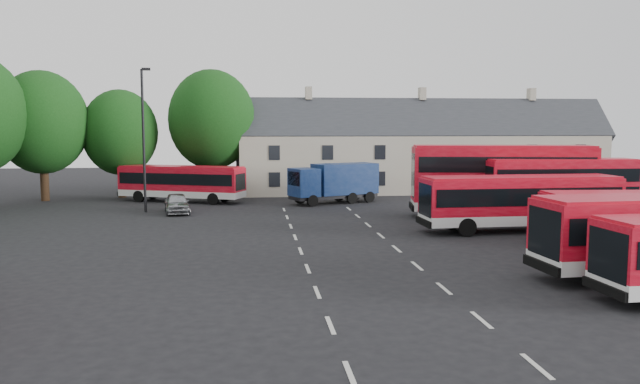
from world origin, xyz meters
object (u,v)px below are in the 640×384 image
at_px(box_truck, 335,181).
at_px(lamppost, 144,136).
at_px(silver_car, 177,203).
at_px(bus_dd_south, 560,185).

bearing_deg(box_truck, lamppost, 171.63).
xyz_separation_m(silver_car, lamppost, (-2.35, 0.70, 4.91)).
relative_size(box_truck, silver_car, 1.81).
height_order(bus_dd_south, silver_car, bus_dd_south).
distance_m(box_truck, silver_car, 13.22).
xyz_separation_m(box_truck, lamppost, (-14.67, -3.96, 3.80)).
xyz_separation_m(bus_dd_south, silver_car, (-26.17, 6.43, -1.65)).
bearing_deg(lamppost, silver_car, -16.51).
height_order(bus_dd_south, box_truck, bus_dd_south).
height_order(box_truck, silver_car, box_truck).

